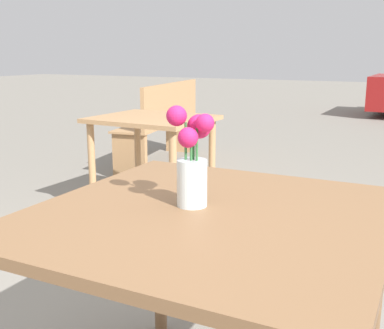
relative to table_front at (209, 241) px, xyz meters
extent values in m
cube|color=brown|center=(0.00, 0.00, 0.07)|extent=(0.95, 0.97, 0.03)
cylinder|color=brown|center=(-0.42, 0.42, -0.29)|extent=(0.05, 0.05, 0.68)
cylinder|color=brown|center=(0.41, 0.42, -0.29)|extent=(0.05, 0.05, 0.68)
cylinder|color=silver|center=(-0.06, 0.02, 0.15)|extent=(0.09, 0.09, 0.13)
cylinder|color=silver|center=(-0.06, 0.02, 0.13)|extent=(0.08, 0.08, 0.07)
cylinder|color=#337038|center=(-0.05, 0.02, 0.20)|extent=(0.01, 0.01, 0.21)
sphere|color=#D11E60|center=(-0.02, 0.02, 0.33)|extent=(0.05, 0.05, 0.05)
cylinder|color=#337038|center=(-0.06, 0.03, 0.19)|extent=(0.01, 0.01, 0.19)
sphere|color=#D11E60|center=(-0.06, 0.05, 0.31)|extent=(0.07, 0.07, 0.07)
cylinder|color=#337038|center=(-0.08, 0.02, 0.21)|extent=(0.01, 0.01, 0.23)
sphere|color=#D11E60|center=(-0.11, 0.01, 0.34)|extent=(0.06, 0.06, 0.06)
cylinder|color=#337038|center=(-0.06, 0.01, 0.18)|extent=(0.01, 0.01, 0.17)
sphere|color=#D11E60|center=(-0.06, -0.01, 0.29)|extent=(0.06, 0.06, 0.06)
cube|color=tan|center=(-2.06, 3.11, -0.19)|extent=(0.61, 1.55, 0.02)
cube|color=tan|center=(-1.91, 3.13, 0.02)|extent=(0.29, 1.49, 0.40)
cube|color=tan|center=(-1.95, 2.42, -0.41)|extent=(0.33, 0.11, 0.43)
cube|color=tan|center=(-2.18, 3.79, -0.41)|extent=(0.33, 0.11, 0.43)
cube|color=tan|center=(-1.26, 1.73, 0.06)|extent=(0.81, 0.70, 0.03)
cylinder|color=tan|center=(-1.60, 1.46, -0.29)|extent=(0.05, 0.05, 0.67)
cylinder|color=tan|center=(-0.94, 1.44, -0.29)|extent=(0.05, 0.05, 0.67)
cylinder|color=tan|center=(-1.59, 2.02, -0.29)|extent=(0.05, 0.05, 0.67)
cylinder|color=tan|center=(-0.92, 2.00, -0.29)|extent=(0.05, 0.05, 0.67)
camera|label=1|loc=(0.53, -1.14, 0.51)|focal=45.00mm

